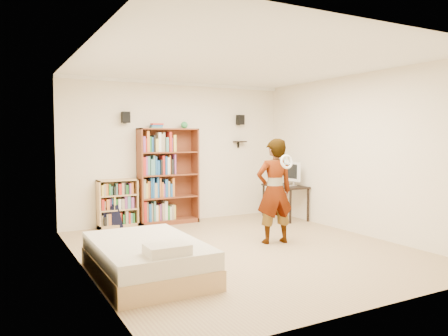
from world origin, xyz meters
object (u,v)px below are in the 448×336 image
Objects in this scene: low_bookshelf at (118,204)px; computer_desk at (285,202)px; person at (274,191)px; tall_bookshelf at (168,176)px; daybed at (147,254)px.

low_bookshelf is 0.89× the size of computer_desk.
low_bookshelf is 3.29m from computer_desk.
computer_desk is 2.14m from person.
computer_desk is (2.25, -0.65, -0.57)m from tall_bookshelf.
person is (-1.37, -1.58, 0.47)m from computer_desk.
tall_bookshelf reaches higher than low_bookshelf.
low_bookshelf is at bearing 178.00° from tall_bookshelf.
person reaches higher than computer_desk.
tall_bookshelf is 2.39m from person.
daybed is 1.10× the size of person.
computer_desk is 0.55× the size of daybed.
tall_bookshelf is at bearing -2.00° from low_bookshelf.
computer_desk is at bearing -11.93° from low_bookshelf.
low_bookshelf reaches higher than computer_desk.
low_bookshelf is at bearing 168.07° from computer_desk.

